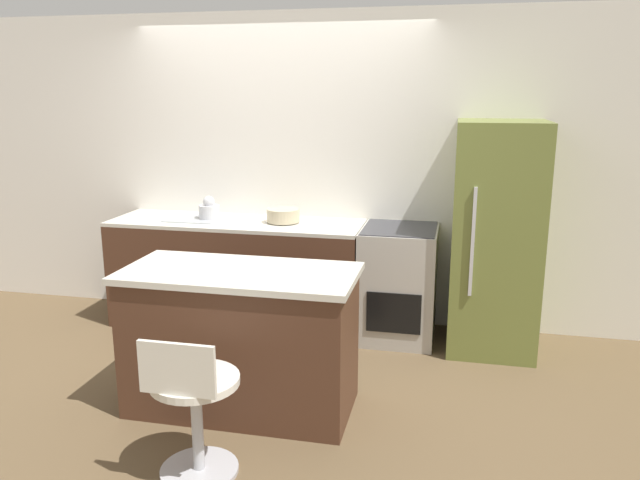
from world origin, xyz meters
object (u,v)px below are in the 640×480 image
(refrigerator, at_px, (496,238))
(mixing_bowl, at_px, (283,215))
(kettle, at_px, (209,210))
(stool_chair, at_px, (194,407))
(oven_range, at_px, (398,283))

(refrigerator, height_order, mixing_bowl, refrigerator)
(refrigerator, relative_size, kettle, 9.19)
(refrigerator, bearing_deg, mixing_bowl, 177.85)
(stool_chair, relative_size, kettle, 4.26)
(oven_range, bearing_deg, refrigerator, -2.79)
(oven_range, distance_m, kettle, 1.70)
(refrigerator, bearing_deg, kettle, 178.45)
(kettle, distance_m, mixing_bowl, 0.65)
(kettle, bearing_deg, mixing_bowl, 0.00)
(kettle, relative_size, mixing_bowl, 0.71)
(mixing_bowl, bearing_deg, kettle, -180.00)
(kettle, xyz_separation_m, mixing_bowl, (0.65, 0.00, -0.02))
(oven_range, height_order, stool_chair, oven_range)
(refrigerator, height_order, stool_chair, refrigerator)
(refrigerator, distance_m, mixing_bowl, 1.69)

